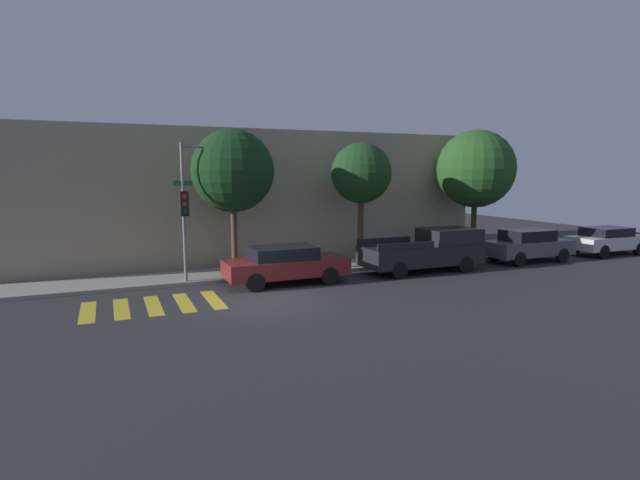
# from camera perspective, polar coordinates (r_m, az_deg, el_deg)

# --- Properties ---
(ground_plane) EXTENTS (60.00, 60.00, 0.00)m
(ground_plane) POSITION_cam_1_polar(r_m,az_deg,el_deg) (16.56, -6.37, -6.91)
(ground_plane) COLOR #2D2B30
(sidewalk) EXTENTS (26.00, 2.38, 0.14)m
(sidewalk) POSITION_cam_1_polar(r_m,az_deg,el_deg) (20.68, -9.92, -3.85)
(sidewalk) COLOR gray
(sidewalk) RESTS_ON ground
(building_row) EXTENTS (26.00, 6.00, 6.08)m
(building_row) POSITION_cam_1_polar(r_m,az_deg,el_deg) (24.80, -12.54, 4.90)
(building_row) COLOR gray
(building_row) RESTS_ON ground
(crosswalk) EXTENTS (4.23, 2.60, 0.00)m
(crosswalk) POSITION_cam_1_polar(r_m,az_deg,el_deg) (16.72, -18.49, -7.11)
(crosswalk) COLOR gold
(crosswalk) RESTS_ON ground
(traffic_light_pole) EXTENTS (2.16, 0.56, 5.26)m
(traffic_light_pole) POSITION_cam_1_polar(r_m,az_deg,el_deg) (18.98, -14.19, 5.27)
(traffic_light_pole) COLOR slate
(traffic_light_pole) RESTS_ON ground
(sedan_near_corner) EXTENTS (4.60, 1.80, 1.43)m
(sedan_near_corner) POSITION_cam_1_polar(r_m,az_deg,el_deg) (18.79, -3.97, -2.75)
(sedan_near_corner) COLOR maroon
(sedan_near_corner) RESTS_ON ground
(pickup_truck) EXTENTS (5.21, 1.98, 1.78)m
(pickup_truck) POSITION_cam_1_polar(r_m,az_deg,el_deg) (21.70, 12.19, -1.14)
(pickup_truck) COLOR black
(pickup_truck) RESTS_ON ground
(sedan_middle) EXTENTS (4.28, 1.74, 1.53)m
(sedan_middle) POSITION_cam_1_polar(r_m,az_deg,el_deg) (25.41, 22.70, -0.53)
(sedan_middle) COLOR #4C5156
(sedan_middle) RESTS_ON ground
(sedan_far_end) EXTENTS (4.23, 1.82, 1.41)m
(sedan_far_end) POSITION_cam_1_polar(r_m,az_deg,el_deg) (29.48, 29.96, 0.00)
(sedan_far_end) COLOR silver
(sedan_far_end) RESTS_ON ground
(tree_near_corner) EXTENTS (3.25, 3.25, 5.87)m
(tree_near_corner) POSITION_cam_1_polar(r_m,az_deg,el_deg) (19.96, -9.95, 7.77)
(tree_near_corner) COLOR #4C3823
(tree_near_corner) RESTS_ON ground
(tree_midblock) EXTENTS (2.65, 2.65, 5.48)m
(tree_midblock) POSITION_cam_1_polar(r_m,az_deg,el_deg) (21.98, 4.72, 7.56)
(tree_midblock) COLOR #4C3823
(tree_midblock) RESTS_ON ground
(tree_far_end) EXTENTS (3.75, 3.75, 6.24)m
(tree_far_end) POSITION_cam_1_polar(r_m,az_deg,el_deg) (25.52, 17.38, 7.74)
(tree_far_end) COLOR #42301E
(tree_far_end) RESTS_ON ground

